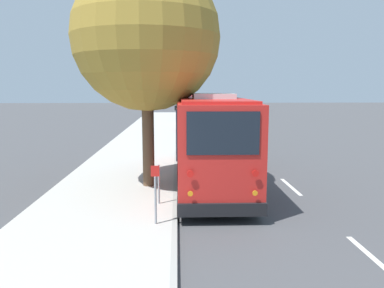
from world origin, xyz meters
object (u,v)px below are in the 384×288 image
at_px(parked_sedan_tan, 186,119).
at_px(parked_sedan_navy, 186,115).
at_px(parked_sedan_gray, 193,133).
at_px(shuttle_bus, 209,135).
at_px(sign_post_far, 159,184).
at_px(street_tree, 147,27).
at_px(sign_post_near, 155,194).
at_px(parked_sedan_maroon, 189,125).

height_order(parked_sedan_tan, parked_sedan_navy, parked_sedan_navy).
bearing_deg(parked_sedan_navy, parked_sedan_gray, -178.52).
bearing_deg(shuttle_bus, parked_sedan_tan, 1.30).
bearing_deg(sign_post_far, street_tree, 11.32).
distance_m(parked_sedan_gray, sign_post_near, 16.26).
bearing_deg(shuttle_bus, sign_post_far, 151.08).
distance_m(parked_sedan_maroon, parked_sedan_tan, 5.63).
bearing_deg(shuttle_bus, parked_sedan_gray, 1.01).
distance_m(parked_sedan_navy, sign_post_near, 34.30).
distance_m(shuttle_bus, street_tree, 4.59).
height_order(parked_sedan_gray, street_tree, street_tree).
distance_m(street_tree, sign_post_near, 6.36).
bearing_deg(sign_post_near, sign_post_far, 0.00).
bearing_deg(parked_sedan_tan, sign_post_far, 172.16).
distance_m(parked_sedan_maroon, sign_post_far, 20.37).
bearing_deg(parked_sedan_maroon, parked_sedan_navy, -3.71).
relative_size(street_tree, sign_post_far, 7.09).
xyz_separation_m(shuttle_bus, parked_sedan_gray, (11.23, 0.11, -1.27)).
height_order(parked_sedan_gray, sign_post_near, sign_post_near).
height_order(parked_sedan_maroon, street_tree, street_tree).
xyz_separation_m(parked_sedan_tan, street_tree, (-23.57, 1.93, 5.17)).
xyz_separation_m(shuttle_bus, parked_sedan_navy, (29.32, 0.15, -1.25)).
bearing_deg(parked_sedan_navy, sign_post_near, 178.61).
bearing_deg(parked_sedan_navy, sign_post_far, 178.46).
bearing_deg(street_tree, parked_sedan_navy, -4.02).
height_order(parked_sedan_maroon, sign_post_far, sign_post_far).
xyz_separation_m(parked_sedan_navy, sign_post_near, (-34.26, 1.64, 0.33)).
bearing_deg(shuttle_bus, street_tree, 110.24).
distance_m(shuttle_bus, parked_sedan_navy, 29.35).
distance_m(parked_sedan_gray, street_tree, 13.28).
relative_size(parked_sedan_navy, sign_post_near, 3.01).
distance_m(parked_sedan_navy, sign_post_far, 32.56).
bearing_deg(sign_post_near, shuttle_bus, -19.99).
bearing_deg(parked_sedan_gray, shuttle_bus, -178.14).
bearing_deg(parked_sedan_maroon, sign_post_far, 172.55).
height_order(parked_sedan_navy, sign_post_far, sign_post_far).
bearing_deg(parked_sedan_gray, parked_sedan_navy, 1.40).
height_order(street_tree, sign_post_near, street_tree).
distance_m(parked_sedan_maroon, sign_post_near, 22.12).
distance_m(parked_sedan_navy, street_tree, 30.65).
bearing_deg(sign_post_far, parked_sedan_navy, -2.89).
xyz_separation_m(parked_sedan_gray, sign_post_near, (-16.17, 1.68, 0.35)).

